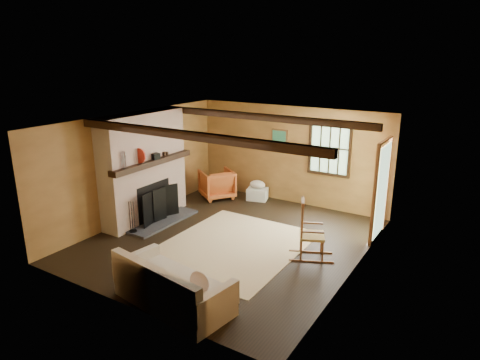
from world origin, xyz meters
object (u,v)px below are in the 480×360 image
Objects in this scene: rocking_chair at (310,233)px; armchair at (217,184)px; laundry_basket at (257,194)px; fireplace at (145,172)px; sofa at (171,290)px.

rocking_chair is 1.39× the size of armchair.
rocking_chair is 3.32m from laundry_basket.
fireplace is 2.97× the size of armchair.
laundry_basket is at bearing 58.51° from fireplace.
rocking_chair is 2.24× the size of laundry_basket.
rocking_chair reaches higher than laundry_basket.
rocking_chair is 0.57× the size of sofa.
sofa is 2.45× the size of armchair.
sofa is at bearing -41.01° from fireplace.
sofa is at bearing 131.77° from rocking_chair.
rocking_chair is 2.79m from sofa.
fireplace is 3.93m from rocking_chair.
fireplace reaches higher than sofa.
rocking_chair is at bearing 75.15° from sofa.
fireplace is at bearing 147.69° from sofa.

